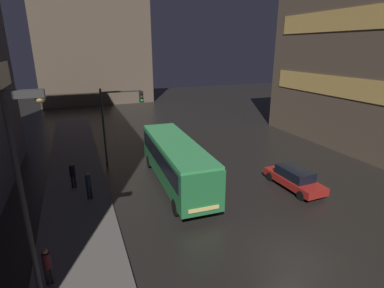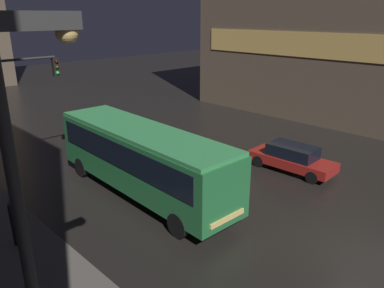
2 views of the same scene
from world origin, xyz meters
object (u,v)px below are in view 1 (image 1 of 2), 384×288
object	(u,v)px
car_taxi	(294,178)
pedestrian_far	(88,184)
pedestrian_mid	(47,264)
traffic_light_main	(117,114)
street_lamp_sidewalk	(26,172)
pedestrian_near	(72,173)
bus_near	(176,159)

from	to	relation	value
car_taxi	pedestrian_far	world-z (taller)	pedestrian_far
pedestrian_mid	car_taxi	bearing A→B (deg)	59.06
traffic_light_main	street_lamp_sidewalk	xyz separation A→B (m)	(-4.79, -13.22, 1.10)
pedestrian_near	pedestrian_mid	bearing A→B (deg)	-102.58
bus_near	pedestrian_near	xyz separation A→B (m)	(-6.74, 1.87, -0.75)
bus_near	pedestrian_far	distance (m)	5.89
pedestrian_near	traffic_light_main	size ratio (longest dim) A/B	0.29
bus_near	car_taxi	bearing A→B (deg)	157.43
pedestrian_near	street_lamp_sidewalk	size ratio (longest dim) A/B	0.23
bus_near	pedestrian_mid	distance (m)	10.57
car_taxi	pedestrian_mid	bearing A→B (deg)	12.08
street_lamp_sidewalk	pedestrian_far	bearing A→B (deg)	75.47
bus_near	pedestrian_near	bearing A→B (deg)	-13.19
bus_near	pedestrian_mid	xyz separation A→B (m)	(-7.81, -7.06, -0.87)
bus_near	car_taxi	world-z (taller)	bus_near
car_taxi	pedestrian_far	xyz separation A→B (m)	(-13.20, 3.23, 0.47)
pedestrian_far	car_taxi	bearing A→B (deg)	46.49
pedestrian_far	traffic_light_main	size ratio (longest dim) A/B	0.29
pedestrian_near	traffic_light_main	distance (m)	5.94
pedestrian_near	pedestrian_far	distance (m)	2.26
pedestrian_near	pedestrian_mid	size ratio (longest dim) A/B	1.08
traffic_light_main	bus_near	bearing A→B (deg)	-60.62
bus_near	traffic_light_main	size ratio (longest dim) A/B	1.68
car_taxi	traffic_light_main	world-z (taller)	traffic_light_main
car_taxi	pedestrian_mid	xyz separation A→B (m)	(-15.17, -3.64, 0.37)
bus_near	car_taxi	size ratio (longest dim) A/B	2.30
pedestrian_far	street_lamp_sidewalk	world-z (taller)	street_lamp_sidewalk
bus_near	pedestrian_far	xyz separation A→B (m)	(-5.84, -0.20, -0.76)
car_taxi	street_lamp_sidewalk	xyz separation A→B (m)	(-15.19, -4.42, 4.63)
car_taxi	pedestrian_near	bearing A→B (deg)	-22.01
street_lamp_sidewalk	pedestrian_mid	bearing A→B (deg)	89.12
car_taxi	pedestrian_far	distance (m)	13.60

